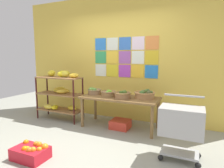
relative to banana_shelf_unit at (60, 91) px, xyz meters
name	(u,v)px	position (x,y,z in m)	size (l,w,h in m)	color
ground	(82,144)	(1.19, -0.95, -0.68)	(9.15, 9.15, 0.00)	gray
back_wall_with_art	(119,58)	(1.20, 0.66, 0.75)	(5.11, 0.07, 2.86)	gold
banana_shelf_unit	(60,91)	(0.00, 0.00, 0.00)	(1.09, 0.46, 1.14)	#3B1513
display_table	(120,100)	(1.48, 0.05, -0.11)	(1.58, 0.68, 0.65)	brown
fruit_basket_centre	(123,95)	(1.58, -0.06, 0.04)	(0.33, 0.33, 0.16)	olive
fruit_basket_right	(145,94)	(1.97, 0.14, 0.04)	(0.41, 0.41, 0.17)	#AF7E4C
fruit_basket_back_right	(94,91)	(0.85, 0.10, 0.03)	(0.30, 0.30, 0.15)	#957350
fruit_basket_left	(109,93)	(1.23, 0.03, 0.03)	(0.32, 0.32, 0.13)	olive
produce_crate_under_table	(120,124)	(1.51, 0.01, -0.59)	(0.38, 0.35, 0.17)	red
orange_crate_foreground	(31,152)	(0.79, -1.64, -0.58)	(0.49, 0.34, 0.23)	red
shopping_cart	(181,123)	(2.73, -0.77, -0.14)	(0.59, 0.43, 0.90)	black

